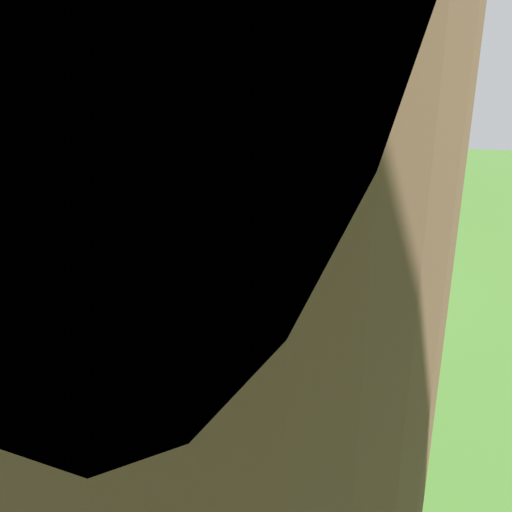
{
  "coord_description": "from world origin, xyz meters",
  "views": [
    {
      "loc": [
        -4.76,
        7.46,
        3.01
      ],
      "look_at": [
        -0.87,
        1.63,
        0.91
      ],
      "focal_mm": 33.16,
      "sensor_mm": 36.0,
      "label": 1
    }
  ],
  "objects_px": {
    "person_seated": "(332,247)",
    "bicycle": "(267,257)",
    "bench": "(337,274)",
    "backpack": "(277,259)"
  },
  "relations": [
    {
      "from": "person_seated",
      "to": "bicycle",
      "type": "bearing_deg",
      "value": -1.74
    },
    {
      "from": "bench",
      "to": "person_seated",
      "type": "distance_m",
      "value": 0.47
    },
    {
      "from": "person_seated",
      "to": "backpack",
      "type": "xyz_separation_m",
      "value": [
        1.49,
        -0.64,
        -0.62
      ]
    },
    {
      "from": "backpack",
      "to": "person_seated",
      "type": "bearing_deg",
      "value": 156.67
    },
    {
      "from": "bench",
      "to": "backpack",
      "type": "height_order",
      "value": "bench"
    },
    {
      "from": "bench",
      "to": "backpack",
      "type": "relative_size",
      "value": 4.87
    },
    {
      "from": "person_seated",
      "to": "backpack",
      "type": "relative_size",
      "value": 1.84
    },
    {
      "from": "bicycle",
      "to": "bench",
      "type": "bearing_deg",
      "value": 73.79
    },
    {
      "from": "bicycle",
      "to": "backpack",
      "type": "bearing_deg",
      "value": 179.62
    },
    {
      "from": "bench",
      "to": "backpack",
      "type": "xyz_separation_m",
      "value": [
        1.61,
        -0.65,
        -0.17
      ]
    }
  ]
}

